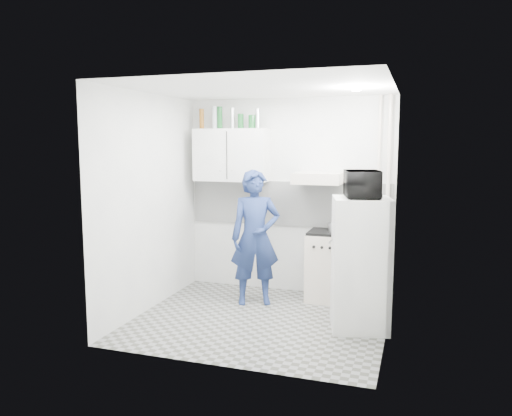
% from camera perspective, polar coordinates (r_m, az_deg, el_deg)
% --- Properties ---
extents(floor, '(2.80, 2.80, 0.00)m').
position_cam_1_polar(floor, '(5.85, 0.47, -12.66)').
color(floor, gray).
rests_on(floor, ground).
extents(ceiling, '(2.80, 2.80, 0.00)m').
position_cam_1_polar(ceiling, '(5.53, 0.50, 13.56)').
color(ceiling, white).
rests_on(ceiling, wall_back).
extents(wall_back, '(2.80, 0.00, 2.80)m').
position_cam_1_polar(wall_back, '(6.74, 3.73, 1.37)').
color(wall_back, silver).
rests_on(wall_back, floor).
extents(wall_left, '(0.00, 2.60, 2.60)m').
position_cam_1_polar(wall_left, '(6.11, -12.11, 0.59)').
color(wall_left, silver).
rests_on(wall_left, floor).
extents(wall_right, '(0.00, 2.60, 2.60)m').
position_cam_1_polar(wall_right, '(5.29, 15.08, -0.54)').
color(wall_right, silver).
rests_on(wall_right, floor).
extents(person, '(0.72, 0.61, 1.68)m').
position_cam_1_polar(person, '(6.22, -0.08, -3.39)').
color(person, navy).
rests_on(person, floor).
extents(stove, '(0.54, 0.54, 0.87)m').
position_cam_1_polar(stove, '(6.52, 8.38, -6.64)').
color(stove, beige).
rests_on(stove, floor).
extents(fridge, '(0.71, 0.71, 1.44)m').
position_cam_1_polar(fridge, '(5.54, 11.83, -6.23)').
color(fridge, white).
rests_on(fridge, floor).
extents(stove_top, '(0.52, 0.52, 0.03)m').
position_cam_1_polar(stove_top, '(6.42, 8.46, -2.74)').
color(stove_top, black).
rests_on(stove_top, stove).
extents(saucepan, '(0.20, 0.20, 0.11)m').
position_cam_1_polar(saucepan, '(6.37, 9.17, -2.18)').
color(saucepan, silver).
rests_on(saucepan, stove_top).
extents(microwave, '(0.59, 0.47, 0.29)m').
position_cam_1_polar(microwave, '(5.40, 12.07, 2.69)').
color(microwave, black).
rests_on(microwave, fridge).
extents(bottle_a, '(0.06, 0.06, 0.27)m').
position_cam_1_polar(bottle_a, '(6.93, -6.23, 10.08)').
color(bottle_a, brown).
rests_on(bottle_a, upper_cabinet).
extents(bottle_b, '(0.08, 0.08, 0.30)m').
position_cam_1_polar(bottle_b, '(6.86, -4.74, 10.25)').
color(bottle_b, '#B2B7BC').
rests_on(bottle_b, upper_cabinet).
extents(bottle_c, '(0.07, 0.07, 0.30)m').
position_cam_1_polar(bottle_c, '(6.83, -4.16, 10.25)').
color(bottle_c, '#144C1E').
rests_on(bottle_c, upper_cabinet).
extents(bottle_d, '(0.06, 0.06, 0.27)m').
position_cam_1_polar(bottle_d, '(6.76, -2.72, 10.19)').
color(bottle_d, silver).
rests_on(bottle_d, upper_cabinet).
extents(canister_a, '(0.08, 0.08, 0.20)m').
position_cam_1_polar(canister_a, '(6.72, -1.76, 9.88)').
color(canister_a, '#144C1E').
rests_on(canister_a, upper_cabinet).
extents(canister_b, '(0.09, 0.09, 0.18)m').
position_cam_1_polar(canister_b, '(6.67, -0.47, 9.83)').
color(canister_b, '#144C1E').
rests_on(canister_b, upper_cabinet).
extents(bottle_e, '(0.06, 0.06, 0.25)m').
position_cam_1_polar(bottle_e, '(6.64, 0.17, 10.17)').
color(bottle_e, silver).
rests_on(bottle_e, upper_cabinet).
extents(upper_cabinet, '(1.00, 0.35, 0.70)m').
position_cam_1_polar(upper_cabinet, '(6.76, -2.80, 6.07)').
color(upper_cabinet, white).
rests_on(upper_cabinet, wall_back).
extents(range_hood, '(0.60, 0.50, 0.14)m').
position_cam_1_polar(range_hood, '(6.37, 7.11, 3.41)').
color(range_hood, beige).
rests_on(range_hood, wall_back).
extents(backsplash, '(2.74, 0.03, 0.60)m').
position_cam_1_polar(backsplash, '(6.73, 3.69, 0.51)').
color(backsplash, white).
rests_on(backsplash, wall_back).
extents(pipe_a, '(0.05, 0.05, 2.60)m').
position_cam_1_polar(pipe_a, '(6.46, 14.79, 0.87)').
color(pipe_a, beige).
rests_on(pipe_a, floor).
extents(pipe_b, '(0.04, 0.04, 2.60)m').
position_cam_1_polar(pipe_b, '(6.46, 13.73, 0.91)').
color(pipe_b, beige).
rests_on(pipe_b, floor).
extents(ceiling_spot_fixture, '(0.10, 0.10, 0.02)m').
position_cam_1_polar(ceiling_spot_fixture, '(5.50, 11.40, 13.12)').
color(ceiling_spot_fixture, white).
rests_on(ceiling_spot_fixture, ceiling).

